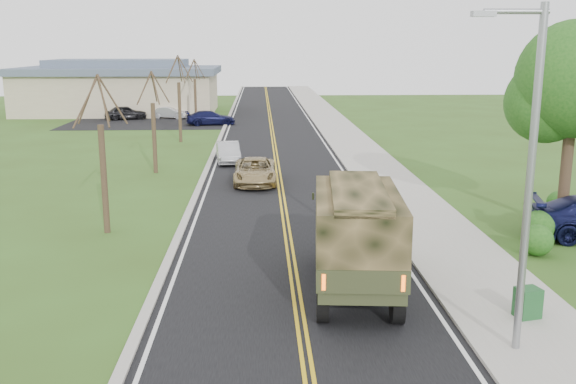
{
  "coord_description": "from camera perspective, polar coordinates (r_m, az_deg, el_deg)",
  "views": [
    {
      "loc": [
        -1.02,
        -14.26,
        7.1
      ],
      "look_at": [
        -0.0,
        8.86,
        1.8
      ],
      "focal_mm": 40.0,
      "sensor_mm": 36.0,
      "label": 1
    }
  ],
  "objects": [
    {
      "name": "road",
      "position": [
        54.73,
        -1.43,
        5.45
      ],
      "size": [
        8.0,
        120.0,
        0.01
      ],
      "primitive_type": "cube",
      "color": "black",
      "rests_on": "ground"
    },
    {
      "name": "commercial_building",
      "position": [
        71.95,
        -14.69,
        8.97
      ],
      "size": [
        25.5,
        21.5,
        5.65
      ],
      "color": "tan",
      "rests_on": "ground"
    },
    {
      "name": "lot_car_navy",
      "position": [
        59.3,
        -6.91,
        6.56
      ],
      "size": [
        4.73,
        2.61,
        1.3
      ],
      "primitive_type": "imported",
      "rotation": [
        0.0,
        0.0,
        1.76
      ],
      "color": "#0E0F33",
      "rests_on": "ground"
    },
    {
      "name": "bare_tree_a",
      "position": [
        25.39,
        -16.11,
        2.23
      ],
      "size": [
        1.93,
        2.26,
        6.08
      ],
      "color": "#38281C",
      "rests_on": "ground"
    },
    {
      "name": "leafy_tree",
      "position": [
        27.13,
        24.08,
        8.4
      ],
      "size": [
        4.83,
        4.5,
        8.1
      ],
      "color": "#38281C",
      "rests_on": "ground"
    },
    {
      "name": "sedan_silver",
      "position": [
        39.91,
        -5.33,
        3.52
      ],
      "size": [
        1.74,
        3.96,
        1.26
      ],
      "primitive_type": "imported",
      "rotation": [
        0.0,
        0.0,
        0.11
      ],
      "color": "#B1B2B6",
      "rests_on": "ground"
    },
    {
      "name": "bare_tree_b",
      "position": [
        37.04,
        -11.84,
        5.45
      ],
      "size": [
        1.83,
        2.14,
        5.73
      ],
      "color": "#38281C",
      "rests_on": "ground"
    },
    {
      "name": "bare_tree_d",
      "position": [
        60.73,
        -8.25,
        8.47
      ],
      "size": [
        1.88,
        2.2,
        5.91
      ],
      "color": "#38281C",
      "rests_on": "ground"
    },
    {
      "name": "lot_car_dark",
      "position": [
        65.14,
        -14.23,
        6.85
      ],
      "size": [
        4.31,
        2.71,
        1.37
      ],
      "primitive_type": "imported",
      "rotation": [
        0.0,
        0.0,
        1.87
      ],
      "color": "black",
      "rests_on": "ground"
    },
    {
      "name": "ground",
      "position": [
        15.96,
        1.45,
        -13.52
      ],
      "size": [
        160.0,
        160.0,
        0.0
      ],
      "primitive_type": "plane",
      "color": "#344D19",
      "rests_on": "ground"
    },
    {
      "name": "military_truck",
      "position": [
        18.73,
        6.05,
        -3.4
      ],
      "size": [
        2.81,
        6.71,
        3.26
      ],
      "rotation": [
        0.0,
        0.0,
        -0.08
      ],
      "color": "black",
      "rests_on": "ground"
    },
    {
      "name": "utility_box_near",
      "position": [
        18.23,
        20.53,
        -9.19
      ],
      "size": [
        0.7,
        0.63,
        0.8
      ],
      "primitive_type": "cube",
      "rotation": [
        0.0,
        0.0,
        0.24
      ],
      "color": "#1C4E24",
      "rests_on": "sidewalk_right"
    },
    {
      "name": "bare_tree_c",
      "position": [
        48.82,
        -9.62,
        7.64
      ],
      "size": [
        2.04,
        2.39,
        6.42
      ],
      "color": "#38281C",
      "rests_on": "ground"
    },
    {
      "name": "street_light",
      "position": [
        15.21,
        20.44,
        1.97
      ],
      "size": [
        1.65,
        0.22,
        8.0
      ],
      "color": "gray",
      "rests_on": "ground"
    },
    {
      "name": "suv_champagne",
      "position": [
        33.72,
        -2.94,
        1.87
      ],
      "size": [
        2.19,
        4.73,
        1.31
      ],
      "primitive_type": "imported",
      "rotation": [
        0.0,
        0.0,
        -0.0
      ],
      "color": "#9F8A5A",
      "rests_on": "ground"
    },
    {
      "name": "curb_left",
      "position": [
        54.81,
        -5.79,
        5.44
      ],
      "size": [
        0.3,
        120.0,
        0.1
      ],
      "primitive_type": "cube",
      "color": "#9E998E",
      "rests_on": "ground"
    },
    {
      "name": "curb_right",
      "position": [
        54.96,
        2.92,
        5.52
      ],
      "size": [
        0.3,
        120.0,
        0.12
      ],
      "primitive_type": "cube",
      "color": "#9E998E",
      "rests_on": "ground"
    },
    {
      "name": "sidewalk_right",
      "position": [
        55.15,
        4.74,
        5.51
      ],
      "size": [
        3.2,
        120.0,
        0.1
      ],
      "primitive_type": "cube",
      "color": "#9E998E",
      "rests_on": "ground"
    },
    {
      "name": "lot_car_silver",
      "position": [
        65.2,
        -10.42,
        6.96
      ],
      "size": [
        3.78,
        2.25,
        1.18
      ],
      "primitive_type": "imported",
      "rotation": [
        0.0,
        0.0,
        1.27
      ],
      "color": "#B9B9BE",
      "rests_on": "ground"
    }
  ]
}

